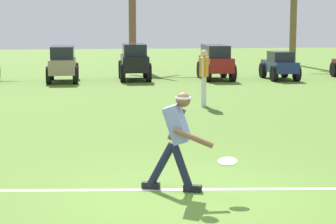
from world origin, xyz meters
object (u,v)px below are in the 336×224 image
(parked_car_slot_b, at_px, (63,63))
(parked_car_slot_d, at_px, (216,61))
(parked_car_slot_c, at_px, (134,61))
(frisbee_thrower, at_px, (177,136))
(frisbee_in_flight, at_px, (227,162))
(parked_car_slot_e, at_px, (280,65))
(teammate_near_sideline, at_px, (204,72))

(parked_car_slot_b, xyz_separation_m, parked_car_slot_d, (5.91, 0.14, 0.00))
(parked_car_slot_c, height_order, parked_car_slot_d, parked_car_slot_c)
(frisbee_thrower, height_order, frisbee_in_flight, frisbee_thrower)
(frisbee_thrower, bearing_deg, parked_car_slot_c, 87.95)
(parked_car_slot_b, height_order, parked_car_slot_c, parked_car_slot_c)
(parked_car_slot_d, bearing_deg, parked_car_slot_e, -7.14)
(frisbee_thrower, relative_size, frisbee_in_flight, 4.22)
(parked_car_slot_b, xyz_separation_m, parked_car_slot_e, (8.39, -0.17, -0.16))
(frisbee_thrower, relative_size, parked_car_slot_e, 0.65)
(frisbee_thrower, xyz_separation_m, parked_car_slot_e, (6.24, 15.75, -0.24))
(teammate_near_sideline, bearing_deg, frisbee_thrower, -102.71)
(parked_car_slot_c, bearing_deg, parked_car_slot_e, -4.85)
(frisbee_thrower, bearing_deg, parked_car_slot_e, 68.38)
(parked_car_slot_d, bearing_deg, parked_car_slot_b, -178.66)
(frisbee_thrower, xyz_separation_m, parked_car_slot_d, (3.76, 16.06, -0.08))
(frisbee_in_flight, distance_m, parked_car_slot_e, 17.15)
(teammate_near_sideline, distance_m, parked_car_slot_e, 8.33)
(frisbee_in_flight, relative_size, parked_car_slot_d, 0.14)
(parked_car_slot_b, height_order, parked_car_slot_e, parked_car_slot_b)
(parked_car_slot_c, xyz_separation_m, parked_car_slot_e, (5.66, -0.48, -0.18))
(frisbee_in_flight, relative_size, parked_car_slot_b, 0.14)
(frisbee_thrower, xyz_separation_m, frisbee_in_flight, (0.64, -0.46, -0.29))
(frisbee_thrower, bearing_deg, parked_car_slot_d, 76.83)
(parked_car_slot_b, bearing_deg, parked_car_slot_e, -1.18)
(teammate_near_sideline, bearing_deg, parked_car_slot_b, 119.29)
(frisbee_in_flight, distance_m, teammate_near_sideline, 9.19)
(frisbee_thrower, height_order, parked_car_slot_e, frisbee_thrower)
(frisbee_in_flight, height_order, parked_car_slot_b, parked_car_slot_b)
(frisbee_thrower, xyz_separation_m, teammate_near_sideline, (1.94, 8.62, 0.14))
(parked_car_slot_e, bearing_deg, parked_car_slot_b, 178.82)
(parked_car_slot_d, bearing_deg, frisbee_in_flight, -100.68)
(teammate_near_sideline, xyz_separation_m, parked_car_slot_b, (-4.09, 7.30, -0.22))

